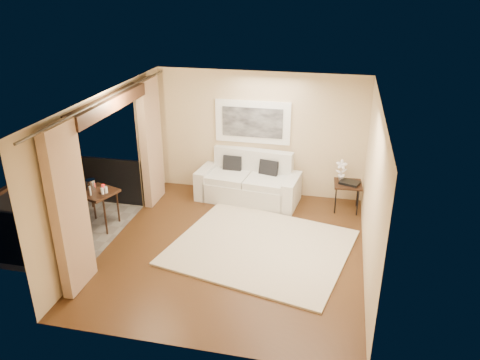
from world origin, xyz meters
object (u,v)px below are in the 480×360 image
(ice_bucket, at_px, (91,184))
(balcony_chair_far, at_px, (73,185))
(orchid, at_px, (341,170))
(balcony_chair_near, at_px, (55,222))
(sofa, at_px, (249,183))
(bistro_table, at_px, (97,195))
(side_table, at_px, (348,186))

(ice_bucket, bearing_deg, balcony_chair_far, 146.66)
(orchid, bearing_deg, balcony_chair_near, -149.83)
(sofa, relative_size, balcony_chair_near, 2.40)
(balcony_chair_near, bearing_deg, orchid, 43.86)
(bistro_table, relative_size, balcony_chair_near, 0.86)
(bistro_table, relative_size, balcony_chair_far, 0.81)
(balcony_chair_far, xyz_separation_m, balcony_chair_near, (0.51, -1.45, -0.04))
(sofa, relative_size, side_table, 3.76)
(balcony_chair_near, bearing_deg, sofa, 57.66)
(side_table, relative_size, ice_bucket, 2.99)
(side_table, bearing_deg, sofa, 177.32)
(bistro_table, xyz_separation_m, ice_bucket, (-0.15, 0.07, 0.18))
(orchid, xyz_separation_m, balcony_chair_near, (-4.80, -2.79, -0.28))
(side_table, relative_size, orchid, 1.35)
(side_table, bearing_deg, balcony_chair_far, -167.26)
(sofa, relative_size, orchid, 5.06)
(side_table, relative_size, bistro_table, 0.75)
(side_table, bearing_deg, balcony_chair_near, -151.58)
(balcony_chair_far, bearing_deg, ice_bucket, 166.38)
(side_table, distance_m, ice_bucket, 5.08)
(orchid, bearing_deg, balcony_chair_far, -165.79)
(side_table, distance_m, bistro_table, 4.96)
(sofa, distance_m, balcony_chair_far, 3.65)
(ice_bucket, bearing_deg, balcony_chair_near, -99.95)
(orchid, relative_size, balcony_chair_near, 0.47)
(sofa, height_order, ice_bucket, sofa)
(orchid, height_order, balcony_chair_far, orchid)
(bistro_table, height_order, balcony_chair_near, balcony_chair_near)
(side_table, distance_m, balcony_chair_far, 5.60)
(side_table, xyz_separation_m, balcony_chair_near, (-4.96, -2.68, 0.00))
(sofa, height_order, orchid, orchid)
(balcony_chair_far, bearing_deg, side_table, -147.54)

